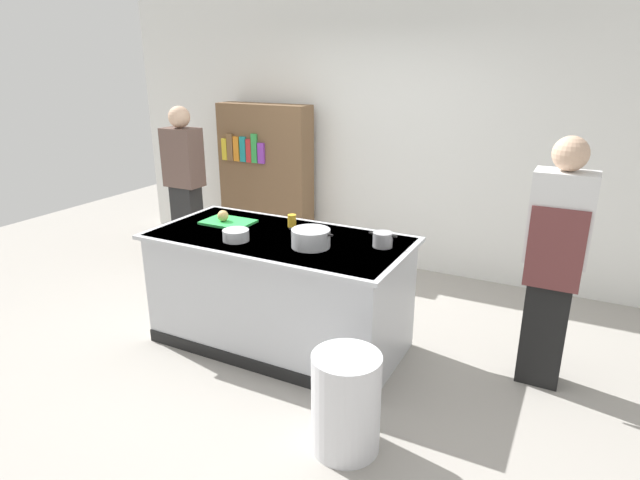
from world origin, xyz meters
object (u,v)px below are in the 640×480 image
Objects in this scene: stock_pot at (311,238)px; juice_cup at (292,221)px; trash_bin at (346,403)px; onion at (223,216)px; person_guest at (185,185)px; bookshelf at (266,180)px; mixing_bowl at (236,235)px; sauce_pan at (383,240)px; person_chef at (554,260)px.

stock_pot is 3.42× the size of juice_cup.
stock_pot is 0.56× the size of trash_bin.
onion is at bearing -161.68° from juice_cup.
stock_pot reaches higher than onion.
person_guest reaches higher than trash_bin.
stock_pot reaches higher than trash_bin.
bookshelf is (-0.71, 1.72, -0.11)m from onion.
sauce_pan is at bearing 20.02° from mixing_bowl.
bookshelf is at bearing 128.91° from juice_cup.
onion is 0.57m from juice_cup.
onion is 0.46× the size of mixing_bowl.
sauce_pan is 0.12× the size of bookshelf.
stock_pot is at bearing -49.73° from bookshelf.
onion is at bearing 138.80° from mixing_bowl.
person_guest is at bearing 157.16° from juice_cup.
juice_cup is at bearing 135.63° from stock_pot.
trash_bin is 3.52m from bookshelf.
person_chef is at bearing 3.90° from juice_cup.
stock_pot is (0.90, -0.17, 0.00)m from onion.
trash_bin is 1.67m from person_chef.
mixing_bowl is at bearing 151.66° from trash_bin.
trash_bin is at bearing 135.86° from person_chef.
onion is 0.05× the size of person_chef.
onion is at bearing -177.22° from sauce_pan.
juice_cup is (0.20, 0.48, 0.01)m from mixing_bowl.
person_chef is at bearing 17.13° from stock_pot.
bookshelf is at bearing 117.44° from mixing_bowl.
person_guest is 0.95m from bookshelf.
bookshelf is (0.48, 0.82, -0.06)m from person_guest.
mixing_bowl is at bearing 57.80° from person_guest.
onion is 0.05× the size of person_guest.
bookshelf reaches higher than stock_pot.
stock_pot is 0.20× the size of person_chef.
bookshelf is (-1.24, 1.54, -0.10)m from juice_cup.
onion is 0.05× the size of bookshelf.
bookshelf is (-1.60, 1.89, -0.11)m from stock_pot.
person_chef is 3.46m from bookshelf.
juice_cup is 1.92m from person_chef.
onion is 2.48m from person_chef.
mixing_bowl is 2.28m from bookshelf.
juice_cup reaches higher than mixing_bowl.
juice_cup is (-0.81, 0.11, -0.00)m from sauce_pan.
onion is 1.49m from person_guest.
stock_pot is at bearing 129.58° from trash_bin.
person_guest is at bearing 145.80° from trash_bin.
juice_cup is at bearing 18.32° from onion.
person_chef is at bearing -24.06° from bookshelf.
person_guest reaches higher than onion.
person_chef is 1.00× the size of person_guest.
person_guest is at bearing 142.63° from onion.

